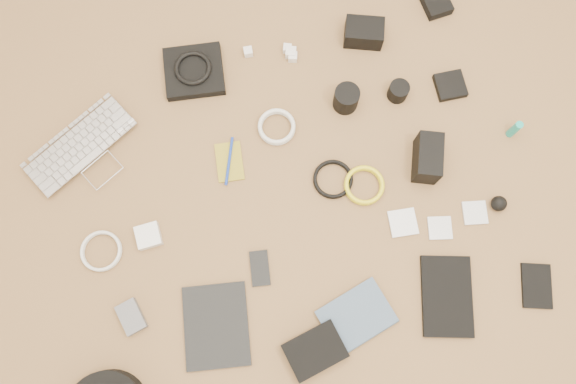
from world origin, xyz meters
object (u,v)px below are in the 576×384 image
object	(u,v)px
laptop	(91,157)
dslr_camera	(364,33)
phone	(260,268)
tablet	(216,326)
paperback	(370,339)

from	to	relation	value
laptop	dslr_camera	distance (m)	0.94
laptop	phone	bearing A→B (deg)	-76.44
laptop	tablet	world-z (taller)	laptop
paperback	phone	bearing A→B (deg)	27.01
tablet	phone	world-z (taller)	tablet
dslr_camera	tablet	bearing A→B (deg)	-111.13
dslr_camera	tablet	xyz separation A→B (m)	(-0.71, -0.72, -0.03)
phone	paperback	distance (m)	0.37
dslr_camera	tablet	world-z (taller)	dslr_camera
dslr_camera	paperback	bearing A→B (deg)	-85.51
laptop	paperback	size ratio (longest dim) A/B	1.78
tablet	phone	xyz separation A→B (m)	(0.17, 0.12, -0.00)
paperback	laptop	bearing A→B (deg)	26.67
dslr_camera	paperback	world-z (taller)	dslr_camera
dslr_camera	paperback	size ratio (longest dim) A/B	0.62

